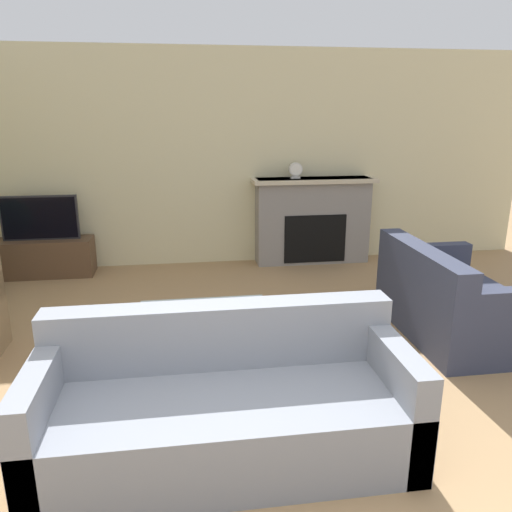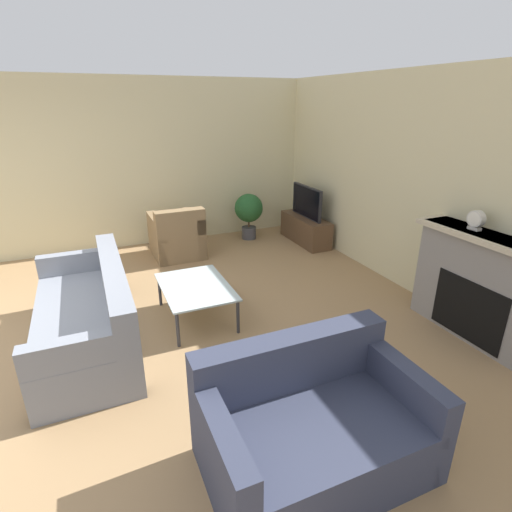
{
  "view_description": "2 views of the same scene",
  "coord_description": "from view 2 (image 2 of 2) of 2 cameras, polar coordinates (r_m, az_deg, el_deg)",
  "views": [
    {
      "loc": [
        -0.19,
        -1.56,
        1.95
      ],
      "look_at": [
        0.41,
        2.55,
        0.73
      ],
      "focal_mm": 35.0,
      "sensor_mm": 36.0,
      "label": 1
    },
    {
      "loc": [
        3.89,
        1.13,
        2.33
      ],
      "look_at": [
        0.33,
        2.66,
        0.82
      ],
      "focal_mm": 28.0,
      "sensor_mm": 36.0,
      "label": 2
    }
  ],
  "objects": [
    {
      "name": "tv",
      "position": [
        6.92,
        7.25,
        7.68
      ],
      "size": [
        0.88,
        0.06,
        0.53
      ],
      "color": "#232328",
      "rests_on": "tv_stand"
    },
    {
      "name": "fireplace",
      "position": [
        4.63,
        29.79,
        -3.84
      ],
      "size": [
        1.59,
        0.39,
        1.11
      ],
      "color": "gray",
      "rests_on": "ground_plane"
    },
    {
      "name": "potted_plant",
      "position": [
        7.1,
        -1.04,
        6.51
      ],
      "size": [
        0.5,
        0.5,
        0.81
      ],
      "color": "#47474C",
      "rests_on": "ground_plane"
    },
    {
      "name": "coffee_table",
      "position": [
        4.52,
        -8.64,
        -4.62
      ],
      "size": [
        1.04,
        0.72,
        0.41
      ],
      "color": "#333338",
      "rests_on": "ground_plane"
    },
    {
      "name": "armchair_by_window",
      "position": [
        6.46,
        -11.21,
        2.57
      ],
      "size": [
        0.86,
        0.76,
        0.82
      ],
      "rotation": [
        0.0,
        0.0,
        -1.56
      ],
      "color": "#8C704C",
      "rests_on": "ground_plane"
    },
    {
      "name": "couch_loveseat",
      "position": [
        2.93,
        8.0,
        -23.09
      ],
      "size": [
        0.93,
        1.46,
        0.82
      ],
      "rotation": [
        0.0,
        0.0,
        1.57
      ],
      "color": "#33384C",
      "rests_on": "ground_plane"
    },
    {
      "name": "mantel_clock",
      "position": [
        4.57,
        28.92,
        4.55
      ],
      "size": [
        0.17,
        0.07,
        0.2
      ],
      "color": "beige",
      "rests_on": "fireplace"
    },
    {
      "name": "wall_left",
      "position": [
        7.03,
        -12.81,
        12.78
      ],
      "size": [
        0.06,
        7.84,
        2.7
      ],
      "color": "beige",
      "rests_on": "ground_plane"
    },
    {
      "name": "wall_back",
      "position": [
        5.49,
        20.54,
        9.69
      ],
      "size": [
        8.83,
        0.06,
        2.7
      ],
      "color": "beige",
      "rests_on": "ground_plane"
    },
    {
      "name": "tv_stand",
      "position": [
        7.05,
        7.08,
        3.78
      ],
      "size": [
        1.14,
        0.39,
        0.45
      ],
      "color": "brown",
      "rests_on": "ground_plane"
    },
    {
      "name": "couch_sectional",
      "position": [
        4.4,
        -22.77,
        -8.16
      ],
      "size": [
        2.12,
        0.87,
        0.82
      ],
      "color": "gray",
      "rests_on": "ground_plane"
    }
  ]
}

